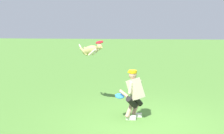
% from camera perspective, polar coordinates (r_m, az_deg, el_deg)
% --- Properties ---
extents(ground_plane, '(60.00, 60.00, 0.00)m').
position_cam_1_polar(ground_plane, '(7.42, 6.77, -11.37)').
color(ground_plane, '#518435').
extents(person, '(0.71, 0.61, 1.29)m').
position_cam_1_polar(person, '(7.70, 4.41, -5.08)').
color(person, silver).
rests_on(person, ground_plane).
extents(dog, '(0.88, 0.65, 0.47)m').
position_cam_1_polar(dog, '(8.93, -4.13, 3.31)').
color(dog, tan).
extents(frisbee_flying, '(0.25, 0.24, 0.11)m').
position_cam_1_polar(frisbee_flying, '(8.76, -2.47, 4.86)').
color(frisbee_flying, red).
extents(frisbee_held, '(0.33, 0.32, 0.11)m').
position_cam_1_polar(frisbee_held, '(7.72, 1.52, -5.69)').
color(frisbee_held, '#3185ED').
rests_on(frisbee_held, person).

